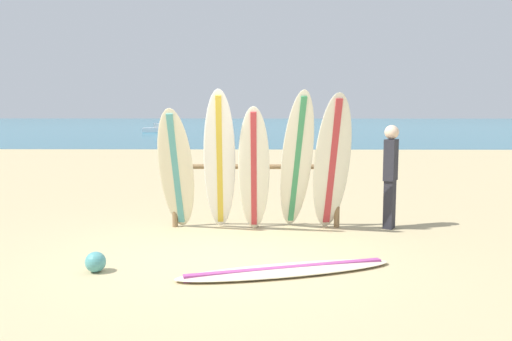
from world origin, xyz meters
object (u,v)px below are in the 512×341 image
(surfboard_leaning_far_left, at_px, (176,170))
(beachgoer_standing, at_px, (390,172))
(surfboard_leaning_center_left, at_px, (254,170))
(surfboard_leaning_center_right, at_px, (332,163))
(surfboard_rack, at_px, (256,182))
(surfboard_leaning_center, at_px, (297,162))
(surfboard_leaning_left, at_px, (220,161))
(beach_ball, at_px, (96,262))
(small_boat_offshore, at_px, (160,129))
(surfboard_lying_on_sand, at_px, (286,270))

(surfboard_leaning_far_left, bearing_deg, beachgoer_standing, 4.01)
(surfboard_leaning_far_left, height_order, surfboard_leaning_center_left, surfboard_leaning_center_left)
(surfboard_leaning_center_right, bearing_deg, surfboard_rack, 167.17)
(surfboard_leaning_center_left, xyz_separation_m, surfboard_leaning_center, (0.66, 0.09, 0.12))
(surfboard_leaning_left, distance_m, surfboard_leaning_center, 1.19)
(beachgoer_standing, bearing_deg, surfboard_rack, 178.36)
(surfboard_leaning_center_right, relative_size, beach_ball, 8.89)
(surfboard_leaning_center_right, height_order, small_boat_offshore, surfboard_leaning_center_right)
(surfboard_rack, bearing_deg, surfboard_leaning_center, -26.77)
(surfboard_rack, height_order, beach_ball, surfboard_rack)
(surfboard_leaning_far_left, relative_size, surfboard_leaning_center_left, 0.99)
(surfboard_rack, height_order, surfboard_leaning_left, surfboard_leaning_left)
(surfboard_leaning_center, bearing_deg, beachgoer_standing, 9.73)
(small_boat_offshore, height_order, beach_ball, small_boat_offshore)
(small_boat_offshore, bearing_deg, beachgoer_standing, -73.09)
(surfboard_rack, relative_size, beach_ball, 11.20)
(surfboard_leaning_center_left, distance_m, beach_ball, 2.84)
(surfboard_leaning_far_left, relative_size, surfboard_leaning_center_right, 0.89)
(surfboard_leaning_center, relative_size, surfboard_lying_on_sand, 0.82)
(surfboard_lying_on_sand, relative_size, beach_ball, 10.97)
(surfboard_leaning_center_right, bearing_deg, surfboard_leaning_far_left, -179.33)
(surfboard_leaning_center_right, xyz_separation_m, surfboard_lying_on_sand, (-0.79, -2.12, -1.05))
(surfboard_leaning_center_right, distance_m, surfboard_lying_on_sand, 2.50)
(surfboard_rack, xyz_separation_m, surfboard_leaning_center, (0.64, -0.32, 0.37))
(beachgoer_standing, relative_size, small_boat_offshore, 0.56)
(surfboard_leaning_left, bearing_deg, surfboard_rack, 31.31)
(surfboard_leaning_center, relative_size, surfboard_leaning_center_right, 1.02)
(surfboard_leaning_center, height_order, surfboard_leaning_center_right, surfboard_leaning_center)
(surfboard_leaning_center, bearing_deg, surfboard_leaning_center_right, 5.19)
(surfboard_rack, xyz_separation_m, surfboard_leaning_left, (-0.56, -0.34, 0.38))
(surfboard_leaning_far_left, relative_size, beach_ball, 7.95)
(beach_ball, bearing_deg, surfboard_rack, 52.28)
(surfboard_leaning_far_left, bearing_deg, small_boat_offshore, 101.63)
(surfboard_rack, bearing_deg, small_boat_offshore, 103.65)
(surfboard_leaning_far_left, xyz_separation_m, surfboard_leaning_center_right, (2.43, 0.03, 0.12))
(surfboard_rack, distance_m, small_boat_offshore, 36.03)
(surfboard_leaning_center, bearing_deg, small_boat_offshore, 104.51)
(surfboard_leaning_center_left, height_order, surfboard_leaning_center_right, surfboard_leaning_center_right)
(surfboard_leaning_center_right, bearing_deg, surfboard_leaning_left, -177.84)
(surfboard_leaning_far_left, relative_size, surfboard_lying_on_sand, 0.72)
(surfboard_leaning_far_left, distance_m, small_boat_offshore, 36.05)
(beachgoer_standing, bearing_deg, surfboard_leaning_center_left, -170.83)
(surfboard_rack, bearing_deg, beach_ball, -127.72)
(small_boat_offshore, distance_m, beach_ball, 37.99)
(small_boat_offshore, bearing_deg, surfboard_leaning_far_left, -78.37)
(surfboard_rack, distance_m, surfboard_leaning_center, 0.81)
(surfboard_leaning_center_left, bearing_deg, small_boat_offshore, 103.46)
(beachgoer_standing, xyz_separation_m, small_boat_offshore, (-10.66, 35.07, -0.66))
(small_boat_offshore, relative_size, beach_ball, 12.20)
(surfboard_leaning_left, distance_m, surfboard_leaning_center_left, 0.55)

